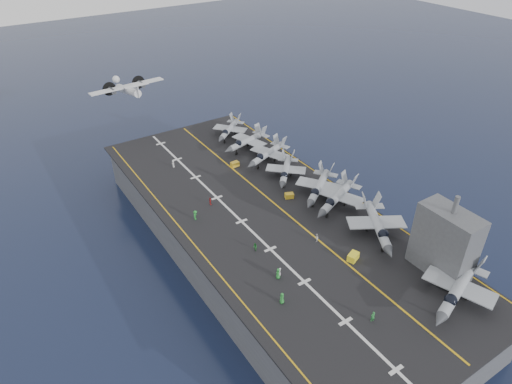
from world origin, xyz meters
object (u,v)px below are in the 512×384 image
transport_plane (128,91)px  fighter_jet_0 (458,288)px  tow_cart_a (353,257)px  island_superstructure (447,235)px

transport_plane → fighter_jet_0: bearing=-77.3°
fighter_jet_0 → transport_plane: (-19.83, 88.32, 8.26)m
fighter_jet_0 → transport_plane: bearing=102.7°
fighter_jet_0 → tow_cart_a: 17.46m
fighter_jet_0 → tow_cart_a: (-6.55, 16.03, -2.19)m
island_superstructure → transport_plane: size_ratio=0.72×
island_superstructure → tow_cart_a: size_ratio=5.90×
tow_cart_a → transport_plane: (-13.28, 72.28, 10.45)m
fighter_jet_0 → tow_cart_a: fighter_jet_0 is taller
island_superstructure → transport_plane: island_superstructure is taller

